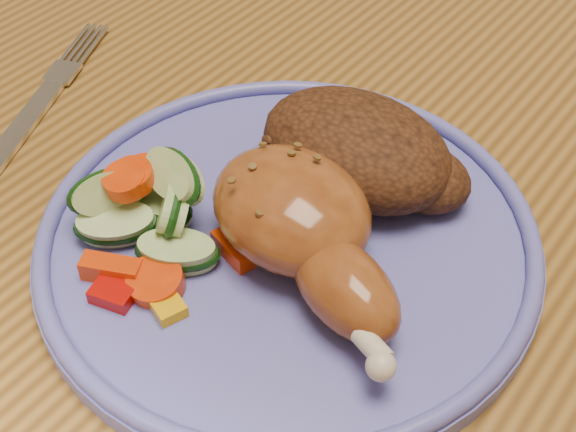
{
  "coord_description": "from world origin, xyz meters",
  "views": [
    {
      "loc": [
        0.1,
        -0.35,
        1.09
      ],
      "look_at": [
        -0.09,
        -0.1,
        0.78
      ],
      "focal_mm": 50.0,
      "sensor_mm": 36.0,
      "label": 1
    }
  ],
  "objects": [
    {
      "name": "plate_rim",
      "position": [
        -0.09,
        -0.1,
        0.77
      ],
      "size": [
        0.28,
        0.28,
        0.01
      ],
      "primitive_type": "torus",
      "color": "#5A5CB9",
      "rests_on": "plate"
    },
    {
      "name": "vegetable_pile",
      "position": [
        -0.15,
        -0.14,
        0.78
      ],
      "size": [
        0.11,
        0.1,
        0.05
      ],
      "color": "#A50A05",
      "rests_on": "plate"
    },
    {
      "name": "plate",
      "position": [
        -0.09,
        -0.1,
        0.76
      ],
      "size": [
        0.28,
        0.28,
        0.01
      ],
      "primitive_type": "cylinder",
      "color": "#5A5CB9",
      "rests_on": "dining_table"
    },
    {
      "name": "fork",
      "position": [
        -0.31,
        -0.1,
        0.75
      ],
      "size": [
        0.09,
        0.17,
        0.0
      ],
      "color": "silver",
      "rests_on": "dining_table"
    },
    {
      "name": "dining_table",
      "position": [
        0.0,
        0.0,
        0.67
      ],
      "size": [
        0.9,
        1.4,
        0.75
      ],
      "color": "olive",
      "rests_on": "ground"
    },
    {
      "name": "chicken_leg",
      "position": [
        -0.07,
        -0.11,
        0.79
      ],
      "size": [
        0.15,
        0.11,
        0.05
      ],
      "color": "#944D1F",
      "rests_on": "plate"
    },
    {
      "name": "rice_pilaf",
      "position": [
        -0.09,
        -0.04,
        0.78
      ],
      "size": [
        0.13,
        0.09,
        0.05
      ],
      "color": "#452411",
      "rests_on": "plate"
    }
  ]
}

